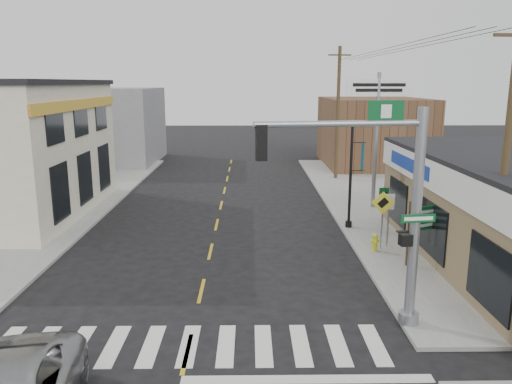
{
  "coord_description": "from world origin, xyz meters",
  "views": [
    {
      "loc": [
        1.64,
        -11.76,
        6.89
      ],
      "look_at": [
        1.88,
        6.78,
        2.8
      ],
      "focal_mm": 35.0,
      "sensor_mm": 36.0,
      "label": 1
    }
  ],
  "objects_px": {
    "guide_sign": "(425,224)",
    "utility_pole_near": "(505,164)",
    "utility_pole_far": "(338,112)",
    "dance_center_sign": "(378,108)",
    "fire_hydrant": "(375,241)",
    "lamp_post": "(352,166)",
    "traffic_signal_pole": "(390,195)"
  },
  "relations": [
    {
      "from": "guide_sign",
      "to": "fire_hydrant",
      "type": "distance_m",
      "value": 2.49
    },
    {
      "from": "dance_center_sign",
      "to": "utility_pole_far",
      "type": "xyz_separation_m",
      "value": [
        -0.63,
        8.51,
        -0.72
      ]
    },
    {
      "from": "traffic_signal_pole",
      "to": "utility_pole_far",
      "type": "xyz_separation_m",
      "value": [
        2.4,
        22.15,
        0.96
      ]
    },
    {
      "from": "utility_pole_near",
      "to": "utility_pole_far",
      "type": "distance_m",
      "value": 20.98
    },
    {
      "from": "guide_sign",
      "to": "utility_pole_near",
      "type": "relative_size",
      "value": 0.29
    },
    {
      "from": "guide_sign",
      "to": "utility_pole_far",
      "type": "relative_size",
      "value": 0.27
    },
    {
      "from": "dance_center_sign",
      "to": "utility_pole_near",
      "type": "bearing_deg",
      "value": -85.44
    },
    {
      "from": "lamp_post",
      "to": "utility_pole_far",
      "type": "relative_size",
      "value": 0.55
    },
    {
      "from": "guide_sign",
      "to": "fire_hydrant",
      "type": "xyz_separation_m",
      "value": [
        -1.38,
        1.68,
        -1.22
      ]
    },
    {
      "from": "traffic_signal_pole",
      "to": "fire_hydrant",
      "type": "distance_m",
      "value": 7.18
    },
    {
      "from": "guide_sign",
      "to": "utility_pole_near",
      "type": "height_order",
      "value": "utility_pole_near"
    },
    {
      "from": "guide_sign",
      "to": "utility_pole_far",
      "type": "bearing_deg",
      "value": 67.62
    },
    {
      "from": "guide_sign",
      "to": "traffic_signal_pole",
      "type": "bearing_deg",
      "value": -143.94
    },
    {
      "from": "guide_sign",
      "to": "lamp_post",
      "type": "bearing_deg",
      "value": 85.04
    },
    {
      "from": "traffic_signal_pole",
      "to": "fire_hydrant",
      "type": "relative_size",
      "value": 8.31
    },
    {
      "from": "utility_pole_near",
      "to": "lamp_post",
      "type": "bearing_deg",
      "value": 101.42
    },
    {
      "from": "traffic_signal_pole",
      "to": "guide_sign",
      "type": "xyz_separation_m",
      "value": [
        2.69,
        4.54,
        -2.13
      ]
    },
    {
      "from": "dance_center_sign",
      "to": "utility_pole_near",
      "type": "relative_size",
      "value": 0.85
    },
    {
      "from": "lamp_post",
      "to": "utility_pole_far",
      "type": "distance_m",
      "value": 12.66
    },
    {
      "from": "dance_center_sign",
      "to": "utility_pole_far",
      "type": "distance_m",
      "value": 8.56
    },
    {
      "from": "dance_center_sign",
      "to": "utility_pole_near",
      "type": "distance_m",
      "value": 12.49
    },
    {
      "from": "guide_sign",
      "to": "utility_pole_far",
      "type": "distance_m",
      "value": 17.89
    },
    {
      "from": "fire_hydrant",
      "to": "lamp_post",
      "type": "distance_m",
      "value": 4.33
    },
    {
      "from": "lamp_post",
      "to": "utility_pole_near",
      "type": "height_order",
      "value": "utility_pole_near"
    },
    {
      "from": "fire_hydrant",
      "to": "utility_pole_far",
      "type": "distance_m",
      "value": 16.55
    },
    {
      "from": "traffic_signal_pole",
      "to": "fire_hydrant",
      "type": "xyz_separation_m",
      "value": [
        1.3,
        6.21,
        -3.34
      ]
    },
    {
      "from": "guide_sign",
      "to": "fire_hydrant",
      "type": "height_order",
      "value": "guide_sign"
    },
    {
      "from": "traffic_signal_pole",
      "to": "utility_pole_near",
      "type": "distance_m",
      "value": 3.95
    },
    {
      "from": "fire_hydrant",
      "to": "lamp_post",
      "type": "xyz_separation_m",
      "value": [
        -0.33,
        3.49,
        2.54
      ]
    },
    {
      "from": "guide_sign",
      "to": "dance_center_sign",
      "type": "relative_size",
      "value": 0.34
    },
    {
      "from": "guide_sign",
      "to": "utility_pole_near",
      "type": "distance_m",
      "value": 4.45
    },
    {
      "from": "traffic_signal_pole",
      "to": "utility_pole_near",
      "type": "relative_size",
      "value": 0.73
    }
  ]
}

